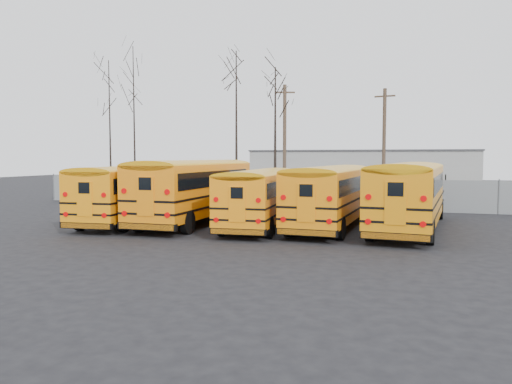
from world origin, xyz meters
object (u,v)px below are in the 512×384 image
(bus_e, at_px, (409,190))
(utility_pole_left, at_px, (285,141))
(bus_b, at_px, (197,185))
(bus_a, at_px, (135,189))
(bus_c, at_px, (262,193))
(utility_pole_right, at_px, (384,145))
(bus_d, at_px, (332,191))

(bus_e, relative_size, utility_pole_left, 1.26)
(bus_b, bearing_deg, bus_e, 1.86)
(bus_a, height_order, utility_pole_left, utility_pole_left)
(bus_a, relative_size, bus_b, 0.92)
(bus_a, xyz_separation_m, bus_e, (13.69, 1.18, 0.12))
(bus_b, relative_size, bus_e, 1.02)
(bus_c, relative_size, bus_e, 0.89)
(bus_a, height_order, utility_pole_right, utility_pole_right)
(bus_c, distance_m, bus_d, 3.37)
(bus_b, height_order, utility_pole_right, utility_pole_right)
(bus_c, height_order, bus_e, bus_e)
(bus_d, distance_m, utility_pole_right, 13.45)
(bus_a, bearing_deg, utility_pole_right, 45.44)
(utility_pole_left, bearing_deg, bus_e, -76.02)
(utility_pole_left, distance_m, utility_pole_right, 8.36)
(bus_c, bearing_deg, bus_e, 2.96)
(bus_c, relative_size, utility_pole_left, 1.12)
(utility_pole_right, bearing_deg, bus_e, -71.11)
(bus_d, xyz_separation_m, bus_e, (3.57, 0.12, 0.10))
(bus_d, relative_size, bus_e, 0.94)
(utility_pole_left, bearing_deg, utility_pole_right, -35.67)
(bus_b, relative_size, utility_pole_right, 1.43)
(bus_b, xyz_separation_m, utility_pole_left, (0.58, 15.82, 2.80))
(bus_e, xyz_separation_m, utility_pole_left, (-9.93, 15.41, 2.87))
(bus_a, xyz_separation_m, bus_d, (10.13, 1.06, 0.02))
(bus_d, relative_size, utility_pole_right, 1.32)
(bus_d, height_order, bus_e, bus_e)
(bus_a, distance_m, utility_pole_right, 18.58)
(utility_pole_left, bearing_deg, bus_b, -110.92)
(bus_b, distance_m, bus_c, 3.70)
(bus_a, bearing_deg, utility_pole_left, 72.33)
(bus_a, xyz_separation_m, bus_c, (6.85, 0.29, -0.09))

